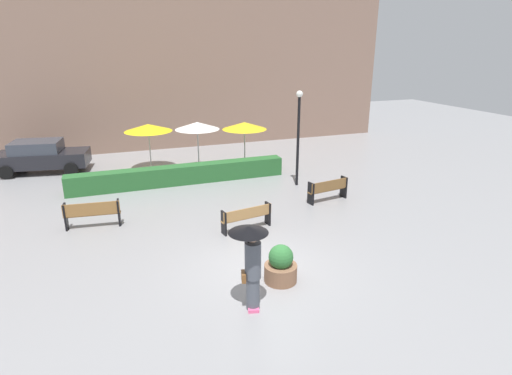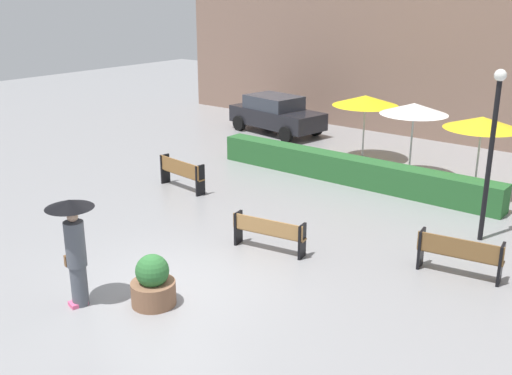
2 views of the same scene
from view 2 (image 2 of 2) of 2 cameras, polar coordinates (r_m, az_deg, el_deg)
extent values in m
plane|color=gray|center=(12.85, -7.72, -9.18)|extent=(60.00, 60.00, 0.00)
cube|color=brown|center=(13.74, 18.63, -6.06)|extent=(1.80, 0.55, 0.04)
cube|color=brown|center=(13.51, 18.59, -5.43)|extent=(1.76, 0.32, 0.41)
cube|color=black|center=(13.87, 15.26, -5.53)|extent=(0.12, 0.38, 0.89)
cube|color=black|center=(13.63, 22.02, -6.71)|extent=(0.12, 0.38, 0.89)
cube|color=#9E7242|center=(14.21, 1.30, -4.30)|extent=(1.82, 0.52, 0.04)
cube|color=#9E7242|center=(14.03, 1.05, -3.72)|extent=(1.79, 0.34, 0.36)
cube|color=black|center=(14.59, -1.68, -3.80)|extent=(0.11, 0.33, 0.82)
cube|color=black|center=(13.87, 4.36, -5.07)|extent=(0.11, 0.33, 0.82)
cube|color=olive|center=(18.66, -6.91, 1.25)|extent=(1.86, 0.44, 0.04)
cube|color=olive|center=(18.52, -7.26, 1.88)|extent=(1.83, 0.26, 0.44)
cube|color=black|center=(19.32, -8.54, 1.76)|extent=(0.10, 0.33, 0.93)
cube|color=black|center=(18.01, -5.27, 0.67)|extent=(0.10, 0.33, 0.93)
cylinder|color=#4C515B|center=(12.36, -16.28, -8.81)|extent=(0.32, 0.32, 0.83)
cube|color=#F2598C|center=(12.51, -16.38, -10.41)|extent=(0.33, 0.37, 0.08)
cylinder|color=#4C515B|center=(12.00, -16.64, -5.11)|extent=(0.38, 0.38, 0.90)
sphere|color=tan|center=(11.80, -16.88, -2.63)|extent=(0.21, 0.21, 0.21)
cube|color=brown|center=(12.35, -16.93, -6.50)|extent=(0.17, 0.30, 0.22)
cylinder|color=black|center=(11.97, -16.96, -3.50)|extent=(0.02, 0.02, 0.90)
cone|color=black|center=(11.81, -17.16, -1.47)|extent=(0.92, 0.92, 0.16)
cylinder|color=brown|center=(12.14, -9.61, -9.75)|extent=(0.87, 0.87, 0.47)
sphere|color=#2D6B33|center=(11.93, -9.73, -7.73)|extent=(0.65, 0.65, 0.65)
cylinder|color=black|center=(15.33, 21.09, 2.13)|extent=(0.12, 0.12, 3.90)
sphere|color=white|center=(14.93, 22.00, 9.77)|extent=(0.28, 0.28, 0.28)
cylinder|color=silver|center=(21.84, 10.10, 5.27)|extent=(0.06, 0.06, 2.16)
cone|color=yellow|center=(21.63, 10.25, 8.06)|extent=(2.30, 2.30, 0.35)
cylinder|color=silver|center=(20.08, 14.39, 4.01)|extent=(0.06, 0.06, 2.27)
cone|color=white|center=(19.85, 14.65, 7.19)|extent=(2.14, 2.14, 0.35)
cylinder|color=silver|center=(18.98, 20.14, 2.51)|extent=(0.06, 0.06, 2.19)
cone|color=yellow|center=(18.73, 20.50, 5.73)|extent=(2.19, 2.19, 0.35)
cube|color=#28602D|center=(19.35, 8.79, 1.64)|extent=(9.65, 0.70, 0.84)
cube|color=black|center=(25.82, 1.98, 6.61)|extent=(4.42, 2.39, 0.70)
cube|color=#333842|center=(25.84, 1.68, 8.04)|extent=(2.43, 1.94, 0.55)
cylinder|color=black|center=(25.55, 5.63, 5.60)|extent=(0.67, 0.32, 0.64)
cylinder|color=black|center=(24.31, 2.84, 5.01)|extent=(0.67, 0.32, 0.64)
cylinder|color=black|center=(27.49, 1.20, 6.59)|extent=(0.67, 0.32, 0.64)
cylinder|color=black|center=(26.34, -1.58, 6.07)|extent=(0.67, 0.32, 0.64)
camera|label=1|loc=(12.31, -62.13, 9.22)|focal=29.56mm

